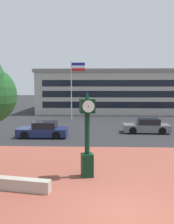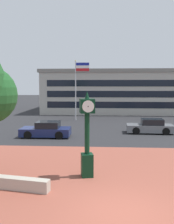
% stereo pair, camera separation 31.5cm
% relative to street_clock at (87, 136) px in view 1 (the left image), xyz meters
% --- Properties ---
extents(ground_plane, '(200.00, 200.00, 0.00)m').
position_rel_street_clock_xyz_m(ground_plane, '(1.38, -3.30, -1.94)').
color(ground_plane, '#262628').
extents(plaza_brick_paving, '(44.00, 13.02, 0.01)m').
position_rel_street_clock_xyz_m(plaza_brick_paving, '(1.38, -0.79, -1.94)').
color(plaza_brick_paving, brown).
rests_on(plaza_brick_paving, ground).
extents(planter_wall, '(3.22, 0.96, 0.50)m').
position_rel_street_clock_xyz_m(planter_wall, '(-2.98, -1.64, -1.69)').
color(planter_wall, '#ADA393').
rests_on(planter_wall, ground).
extents(street_clock, '(0.76, 0.80, 4.00)m').
position_rel_street_clock_xyz_m(street_clock, '(0.00, 0.00, 0.00)').
color(street_clock, black).
rests_on(street_clock, ground).
extents(car_street_near, '(4.13, 1.92, 1.28)m').
position_rel_street_clock_xyz_m(car_street_near, '(4.95, 11.16, -1.37)').
color(car_street_near, slate).
rests_on(car_street_near, ground).
extents(car_street_far, '(4.06, 1.97, 1.28)m').
position_rel_street_clock_xyz_m(car_street_far, '(-3.94, 8.90, -1.37)').
color(car_street_far, navy).
rests_on(car_street_far, ground).
extents(flagpole_primary, '(1.71, 0.14, 7.23)m').
position_rel_street_clock_xyz_m(flagpole_primary, '(-2.38, 19.09, 2.45)').
color(flagpole_primary, silver).
rests_on(flagpole_primary, ground).
extents(civic_building, '(22.93, 14.39, 6.55)m').
position_rel_street_clock_xyz_m(civic_building, '(2.92, 30.97, 1.34)').
color(civic_building, '#B2ADA3').
rests_on(civic_building, ground).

